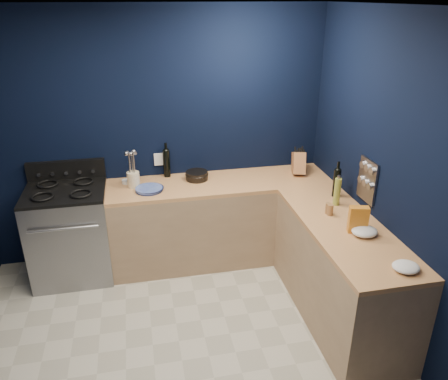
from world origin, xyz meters
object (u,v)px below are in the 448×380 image
object	(u,v)px
gas_range	(71,235)
crouton_bag	(358,220)
knife_block	(298,163)
plate_stack	(149,189)
utensil_crock	(133,179)

from	to	relation	value
gas_range	crouton_bag	distance (m)	2.76
gas_range	knife_block	bearing A→B (deg)	1.75
plate_stack	knife_block	bearing A→B (deg)	5.08
plate_stack	knife_block	size ratio (longest dim) A/B	1.14
gas_range	knife_block	xyz separation A→B (m)	(2.40, 0.07, 0.56)
gas_range	utensil_crock	xyz separation A→B (m)	(0.66, 0.06, 0.52)
utensil_crock	gas_range	bearing A→B (deg)	-174.54
gas_range	plate_stack	bearing A→B (deg)	-4.88
utensil_crock	knife_block	distance (m)	1.74
gas_range	utensil_crock	bearing A→B (deg)	5.46
gas_range	crouton_bag	size ratio (longest dim) A/B	4.13
knife_block	utensil_crock	bearing A→B (deg)	-165.97
crouton_bag	knife_block	bearing A→B (deg)	105.94
utensil_crock	crouton_bag	bearing A→B (deg)	-36.49
plate_stack	crouton_bag	distance (m)	1.99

